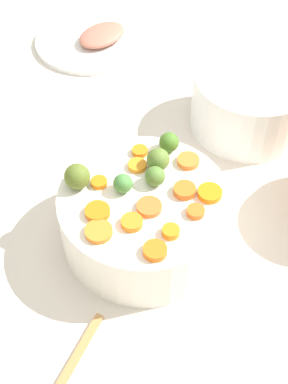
{
  "coord_description": "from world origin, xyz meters",
  "views": [
    {
      "loc": [
        -0.35,
        -0.41,
        0.72
      ],
      "look_at": [
        -0.03,
        -0.01,
        0.13
      ],
      "focal_mm": 49.05,
      "sensor_mm": 36.0,
      "label": 1
    }
  ],
  "objects": [
    {
      "name": "brussels_sprout_4",
      "position": [
        0.02,
        0.02,
        0.14
      ],
      "size": [
        0.04,
        0.04,
        0.04
      ],
      "primitive_type": "sphere",
      "color": "#5B782F",
      "rests_on": "serving_bowl_carrots"
    },
    {
      "name": "brussels_sprout_1",
      "position": [
        0.06,
        0.04,
        0.14
      ],
      "size": [
        0.03,
        0.03,
        0.03
      ],
      "primitive_type": "sphere",
      "color": "#497725",
      "rests_on": "serving_bowl_carrots"
    },
    {
      "name": "ham_plate",
      "position": [
        0.23,
        0.5,
        0.03
      ],
      "size": [
        0.26,
        0.26,
        0.01
      ],
      "primitive_type": "cylinder",
      "color": "white",
      "rests_on": "tabletop"
    },
    {
      "name": "carrot_slice_12",
      "position": [
        -0.0,
        0.04,
        0.13
      ],
      "size": [
        0.04,
        0.04,
        0.01
      ],
      "primitive_type": "cylinder",
      "rotation": [
        0.0,
        0.0,
        2.81
      ],
      "color": "orange",
      "rests_on": "serving_bowl_carrots"
    },
    {
      "name": "casserole_dish",
      "position": [
        0.3,
        0.08,
        0.08
      ],
      "size": [
        0.22,
        0.22,
        0.12
      ],
      "primitive_type": "cylinder",
      "color": "white",
      "rests_on": "tabletop"
    },
    {
      "name": "tabletop",
      "position": [
        0.0,
        0.0,
        0.01
      ],
      "size": [
        2.4,
        2.4,
        0.02
      ],
      "primitive_type": "cube",
      "color": "beige",
      "rests_on": "ground"
    },
    {
      "name": "carrot_slice_4",
      "position": [
        -0.12,
        -0.02,
        0.13
      ],
      "size": [
        0.05,
        0.05,
        0.01
      ],
      "primitive_type": "cylinder",
      "rotation": [
        0.0,
        0.0,
        2.72
      ],
      "color": "orange",
      "rests_on": "serving_bowl_carrots"
    },
    {
      "name": "carrot_slice_1",
      "position": [
        -0.07,
        0.05,
        0.13
      ],
      "size": [
        0.03,
        0.03,
        0.01
      ],
      "primitive_type": "cylinder",
      "rotation": [
        0.0,
        0.0,
        5.35
      ],
      "color": "orange",
      "rests_on": "serving_bowl_carrots"
    },
    {
      "name": "carrot_slice_10",
      "position": [
        0.07,
        -0.0,
        0.13
      ],
      "size": [
        0.05,
        0.05,
        0.01
      ],
      "primitive_type": "cylinder",
      "rotation": [
        0.0,
        0.0,
        3.86
      ],
      "color": "orange",
      "rests_on": "serving_bowl_carrots"
    },
    {
      "name": "carrot_slice_5",
      "position": [
        0.05,
        -0.07,
        0.13
      ],
      "size": [
        0.05,
        0.05,
        0.01
      ],
      "primitive_type": "cylinder",
      "rotation": [
        0.0,
        0.0,
        6.0
      ],
      "color": "orange",
      "rests_on": "serving_bowl_carrots"
    },
    {
      "name": "brussels_sprout_0",
      "position": [
        -0.05,
        0.02,
        0.14
      ],
      "size": [
        0.03,
        0.03,
        0.03
      ],
      "primitive_type": "sphere",
      "color": "#49883E",
      "rests_on": "serving_bowl_carrots"
    },
    {
      "name": "carrot_slice_11",
      "position": [
        0.01,
        -0.08,
        0.13
      ],
      "size": [
        0.04,
        0.04,
        0.01
      ],
      "primitive_type": "cylinder",
      "rotation": [
        0.0,
        0.0,
        2.15
      ],
      "color": "orange",
      "rests_on": "serving_bowl_carrots"
    },
    {
      "name": "brussels_sprout_2",
      "position": [
        -0.09,
        0.07,
        0.14
      ],
      "size": [
        0.04,
        0.04,
        0.04
      ],
      "primitive_type": "sphere",
      "color": "#596C26",
      "rests_on": "serving_bowl_carrots"
    },
    {
      "name": "carrot_slice_0",
      "position": [
        0.02,
        -0.04,
        0.13
      ],
      "size": [
        0.03,
        0.03,
        0.01
      ],
      "primitive_type": "cylinder",
      "rotation": [
        0.0,
        0.0,
        4.71
      ],
      "color": "orange",
      "rests_on": "serving_bowl_carrots"
    },
    {
      "name": "carrot_slice_3",
      "position": [
        -0.04,
        -0.09,
        0.13
      ],
      "size": [
        0.03,
        0.03,
        0.01
      ],
      "primitive_type": "cylinder",
      "rotation": [
        0.0,
        0.0,
        4.8
      ],
      "color": "orange",
      "rests_on": "serving_bowl_carrots"
    },
    {
      "name": "ham_slice_main",
      "position": [
        0.24,
        0.48,
        0.04
      ],
      "size": [
        0.13,
        0.1,
        0.03
      ],
      "primitive_type": "ellipsoid",
      "rotation": [
        0.0,
        0.0,
        3.32
      ],
      "color": "#C36E5A",
      "rests_on": "ham_plate"
    },
    {
      "name": "carrot_slice_7",
      "position": [
        -0.1,
        0.01,
        0.13
      ],
      "size": [
        0.04,
        0.04,
        0.01
      ],
      "primitive_type": "cylinder",
      "rotation": [
        0.0,
        0.0,
        4.66
      ],
      "color": "orange",
      "rests_on": "serving_bowl_carrots"
    },
    {
      "name": "carrot_slice_8",
      "position": [
        -0.08,
        -0.04,
        0.13
      ],
      "size": [
        0.04,
        0.04,
        0.01
      ],
      "primitive_type": "cylinder",
      "rotation": [
        0.0,
        0.0,
        2.5
      ],
      "color": "orange",
      "rests_on": "serving_bowl_carrots"
    },
    {
      "name": "carrot_slice_9",
      "position": [
        -0.04,
        -0.03,
        0.13
      ],
      "size": [
        0.04,
        0.04,
        0.01
      ],
      "primitive_type": "cylinder",
      "rotation": [
        0.0,
        0.0,
        4.57
      ],
      "color": "orange",
      "rests_on": "serving_bowl_carrots"
    },
    {
      "name": "brussels_sprout_3",
      "position": [
        -0.0,
        -0.0,
        0.14
      ],
      "size": [
        0.03,
        0.03,
        0.03
      ],
      "primitive_type": "sphere",
      "color": "#537A32",
      "rests_on": "serving_bowl_carrots"
    },
    {
      "name": "carrot_slice_2",
      "position": [
        -0.08,
        -0.1,
        0.13
      ],
      "size": [
        0.04,
        0.04,
        0.01
      ],
      "primitive_type": "cylinder",
      "rotation": [
        0.0,
        0.0,
        5.84
      ],
      "color": "orange",
      "rests_on": "serving_bowl_carrots"
    },
    {
      "name": "carrot_slice_6",
      "position": [
        0.02,
        0.06,
        0.13
      ],
      "size": [
        0.04,
        0.04,
        0.01
      ],
      "primitive_type": "cylinder",
      "rotation": [
        0.0,
        0.0,
        5.62
      ],
      "color": "orange",
      "rests_on": "serving_bowl_carrots"
    },
    {
      "name": "serving_bowl_carrots",
      "position": [
        -0.03,
        -0.01,
        0.07
      ],
      "size": [
        0.26,
        0.26,
        0.1
      ],
      "primitive_type": "cylinder",
      "color": "white",
      "rests_on": "tabletop"
    }
  ]
}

